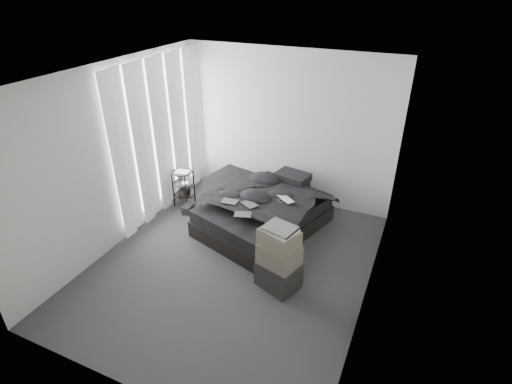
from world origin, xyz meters
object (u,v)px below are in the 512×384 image
at_px(bed, 263,221).
at_px(side_stand, 184,188).
at_px(box_lower, 278,274).
at_px(laptop, 283,196).

xyz_separation_m(bed, side_stand, (-1.55, 0.12, 0.18)).
height_order(side_stand, box_lower, side_stand).
relative_size(bed, side_stand, 3.02).
xyz_separation_m(laptop, box_lower, (0.36, -1.10, -0.50)).
bearing_deg(laptop, side_stand, -150.10).
bearing_deg(laptop, box_lower, -36.33).
bearing_deg(box_lower, side_stand, 150.40).
height_order(laptop, box_lower, laptop).
distance_m(laptop, box_lower, 1.26).
distance_m(bed, box_lower, 1.36).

